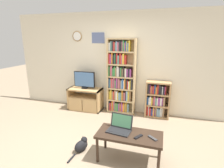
# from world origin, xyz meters

# --- Properties ---
(ground_plane) EXTENTS (18.00, 18.00, 0.00)m
(ground_plane) POSITION_xyz_m (0.00, 0.00, 0.00)
(ground_plane) COLOR gray
(wall_back) EXTENTS (6.06, 0.09, 2.60)m
(wall_back) POSITION_xyz_m (-0.01, 2.01, 1.30)
(wall_back) COLOR beige
(wall_back) RESTS_ON ground_plane
(tv_stand) EXTENTS (0.91, 0.44, 0.61)m
(tv_stand) POSITION_xyz_m (-0.90, 1.72, 0.31)
(tv_stand) COLOR tan
(tv_stand) RESTS_ON ground_plane
(television) EXTENTS (0.59, 0.18, 0.47)m
(television) POSITION_xyz_m (-0.92, 1.76, 0.84)
(television) COLOR black
(television) RESTS_ON tv_stand
(bookshelf_tall) EXTENTS (0.73, 0.24, 1.95)m
(bookshelf_tall) POSITION_xyz_m (0.07, 1.86, 0.95)
(bookshelf_tall) COLOR tan
(bookshelf_tall) RESTS_ON ground_plane
(bookshelf_short) EXTENTS (0.59, 0.29, 0.92)m
(bookshelf_short) POSITION_xyz_m (1.02, 1.84, 0.45)
(bookshelf_short) COLOR tan
(bookshelf_short) RESTS_ON ground_plane
(coffee_table) EXTENTS (1.03, 0.48, 0.48)m
(coffee_table) POSITION_xyz_m (0.69, 0.00, 0.42)
(coffee_table) COLOR #332319
(coffee_table) RESTS_ON ground_plane
(laptop) EXTENTS (0.41, 0.32, 0.26)m
(laptop) POSITION_xyz_m (0.51, 0.07, 0.54)
(laptop) COLOR #232326
(laptop) RESTS_ON coffee_table
(remote_near_laptop) EXTENTS (0.15, 0.14, 0.02)m
(remote_near_laptop) POSITION_xyz_m (1.05, -0.03, 0.49)
(remote_near_laptop) COLOR #38383A
(remote_near_laptop) RESTS_ON coffee_table
(remote_far_from_laptop) EXTENTS (0.12, 0.16, 0.02)m
(remote_far_from_laptop) POSITION_xyz_m (0.84, -0.06, 0.49)
(remote_far_from_laptop) COLOR black
(remote_far_from_laptop) RESTS_ON coffee_table
(cat) EXTENTS (0.25, 0.51, 0.26)m
(cat) POSITION_xyz_m (-0.16, -0.01, 0.11)
(cat) COLOR black
(cat) RESTS_ON ground_plane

